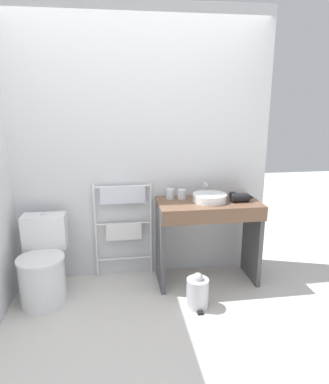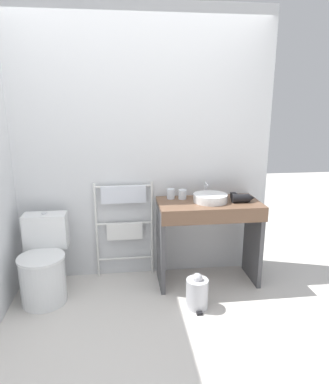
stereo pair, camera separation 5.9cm
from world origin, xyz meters
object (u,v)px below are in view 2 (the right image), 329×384
at_px(cup_near_edge, 182,194).
at_px(trash_bin, 197,293).
at_px(toilet, 44,266).
at_px(sink_basin, 210,198).
at_px(towel_radiator, 124,216).
at_px(hair_dryer, 241,198).
at_px(cup_near_wall, 171,194).

xyz_separation_m(cup_near_edge, trash_bin, (0.04, -0.57, -0.73)).
bearing_deg(trash_bin, toilet, 166.51).
relative_size(sink_basin, trash_bin, 0.99).
height_order(towel_radiator, cup_near_edge, towel_radiator).
xyz_separation_m(hair_dryer, trash_bin, (-0.49, -0.39, -0.72)).
relative_size(toilet, cup_near_edge, 8.21).
height_order(toilet, sink_basin, sink_basin).
bearing_deg(cup_near_edge, towel_radiator, 171.07).
height_order(toilet, trash_bin, toilet).
xyz_separation_m(cup_near_wall, trash_bin, (0.15, -0.59, -0.73)).
xyz_separation_m(towel_radiator, sink_basin, (0.81, -0.22, 0.22)).
xyz_separation_m(sink_basin, hair_dryer, (0.29, -0.04, 0.00)).
height_order(toilet, towel_radiator, towel_radiator).
xyz_separation_m(towel_radiator, cup_near_wall, (0.45, -0.07, 0.23)).
bearing_deg(toilet, cup_near_edge, 10.79).
xyz_separation_m(sink_basin, cup_near_edge, (-0.24, 0.13, 0.01)).
bearing_deg(towel_radiator, sink_basin, -14.96).
bearing_deg(cup_near_wall, towel_radiator, 171.50).
bearing_deg(hair_dryer, trash_bin, -141.29).
distance_m(toilet, sink_basin, 1.64).
height_order(toilet, cup_near_wall, cup_near_wall).
xyz_separation_m(cup_near_edge, hair_dryer, (0.53, -0.17, -0.01)).
height_order(sink_basin, cup_near_wall, cup_near_wall).
height_order(towel_radiator, trash_bin, towel_radiator).
bearing_deg(trash_bin, cup_near_wall, 104.33).
bearing_deg(toilet, hair_dryer, 2.36).
relative_size(towel_radiator, sink_basin, 3.05).
bearing_deg(towel_radiator, hair_dryer, -13.34).
bearing_deg(cup_near_edge, hair_dryer, -17.86).
relative_size(cup_near_edge, trash_bin, 0.28).
bearing_deg(towel_radiator, trash_bin, -47.28).
distance_m(toilet, cup_near_edge, 1.43).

